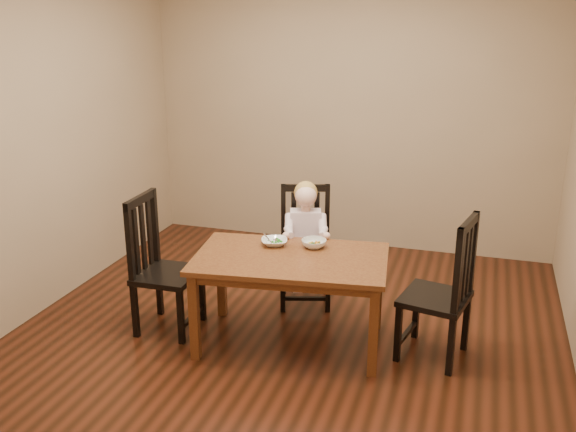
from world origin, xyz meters
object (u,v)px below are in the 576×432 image
(chair_child, at_px, (305,248))
(bowl_veg, at_px, (314,243))
(toddler, at_px, (305,233))
(chair_left, at_px, (161,267))
(chair_right, at_px, (443,292))
(dining_table, at_px, (291,267))
(bowl_peas, at_px, (274,242))

(chair_child, distance_m, bowl_veg, 0.58)
(toddler, bearing_deg, chair_child, -90.00)
(chair_child, distance_m, chair_left, 1.18)
(bowl_veg, bearing_deg, toddler, 112.98)
(chair_right, bearing_deg, chair_child, 73.90)
(chair_left, distance_m, toddler, 1.17)
(chair_child, bearing_deg, dining_table, 80.83)
(chair_child, bearing_deg, bowl_peas, 63.98)
(dining_table, bearing_deg, bowl_peas, 134.49)
(chair_right, bearing_deg, chair_left, 106.77)
(chair_left, bearing_deg, chair_right, 93.59)
(chair_right, height_order, bowl_veg, chair_right)
(dining_table, distance_m, chair_left, 0.99)
(toddler, xyz_separation_m, bowl_veg, (0.19, -0.44, 0.09))
(toddler, height_order, bowl_veg, toddler)
(chair_right, distance_m, toddler, 1.26)
(dining_table, relative_size, chair_left, 1.38)
(dining_table, relative_size, toddler, 2.56)
(chair_child, relative_size, toddler, 1.73)
(chair_child, distance_m, chair_right, 1.29)
(dining_table, height_order, chair_child, chair_child)
(dining_table, distance_m, chair_child, 0.73)
(chair_right, bearing_deg, toddler, 75.48)
(chair_child, distance_m, toddler, 0.15)
(toddler, distance_m, bowl_peas, 0.50)
(toddler, bearing_deg, chair_right, 136.80)
(dining_table, bearing_deg, bowl_veg, 64.75)
(bowl_veg, bearing_deg, chair_child, 112.40)
(chair_right, relative_size, toddler, 1.85)
(chair_left, bearing_deg, toddler, 127.72)
(chair_left, relative_size, toddler, 1.86)
(chair_right, height_order, toddler, chair_right)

